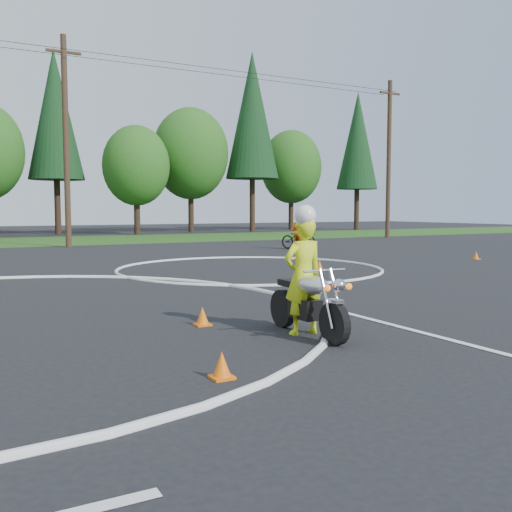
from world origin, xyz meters
name	(u,v)px	position (x,y,z in m)	size (l,w,h in m)	color
course_markings	(80,299)	(2.17, 4.35, 0.01)	(19.05, 19.05, 0.12)	silver
primary_motorcycle	(308,302)	(4.42, -0.62, 0.50)	(0.68, 1.95, 1.02)	black
rider_primary_grp	(303,272)	(4.41, -0.48, 0.92)	(0.63, 0.42, 1.90)	#C9E117
rider_second_grp	(299,235)	(14.01, 14.54, 0.64)	(1.33, 2.00, 1.82)	black
traffic_cones	(217,292)	(4.71, 3.22, 0.14)	(24.88, 15.16, 0.30)	orange
treeline	(165,146)	(14.78, 34.61, 6.62)	(38.20, 8.10, 14.52)	#382619
utility_poles	(66,138)	(5.00, 21.00, 5.20)	(41.60, 1.12, 10.00)	#473321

